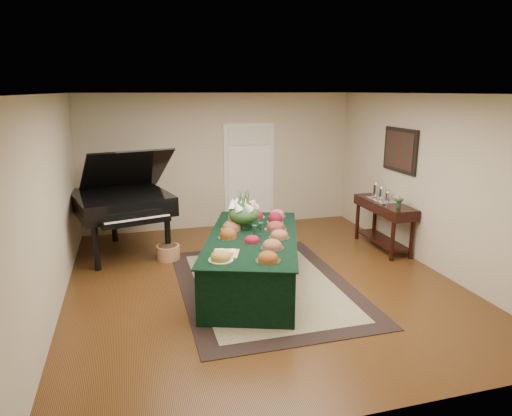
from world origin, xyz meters
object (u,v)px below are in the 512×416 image
object	(u,v)px
floral_centerpiece	(244,210)
grand_piano	(122,201)
mahogany_sideboard	(384,212)
buffet_table	(253,261)

from	to	relation	value
floral_centerpiece	grand_piano	distance (m)	2.33
mahogany_sideboard	grand_piano	bearing A→B (deg)	167.08
buffet_table	floral_centerpiece	distance (m)	0.77
grand_piano	mahogany_sideboard	size ratio (longest dim) A/B	1.44
buffet_table	mahogany_sideboard	bearing A→B (deg)	19.26
mahogany_sideboard	buffet_table	bearing A→B (deg)	-160.74
buffet_table	floral_centerpiece	world-z (taller)	floral_centerpiece
grand_piano	mahogany_sideboard	world-z (taller)	grand_piano
grand_piano	mahogany_sideboard	bearing A→B (deg)	-12.92
buffet_table	floral_centerpiece	bearing A→B (deg)	93.55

